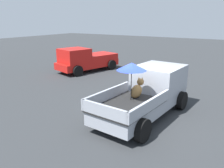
% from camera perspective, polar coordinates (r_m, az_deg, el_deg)
% --- Properties ---
extents(ground_plane, '(80.00, 80.00, 0.00)m').
position_cam_1_polar(ground_plane, '(9.60, 7.58, -8.02)').
color(ground_plane, '#2D3033').
extents(pickup_truck_main, '(5.18, 2.56, 2.33)m').
position_cam_1_polar(pickup_truck_main, '(9.65, 9.14, -1.82)').
color(pickup_truck_main, black).
rests_on(pickup_truck_main, ground).
extents(pickup_truck_red, '(5.10, 3.11, 1.80)m').
position_cam_1_polar(pickup_truck_red, '(17.46, -6.63, 6.05)').
color(pickup_truck_red, black).
rests_on(pickup_truck_red, ground).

